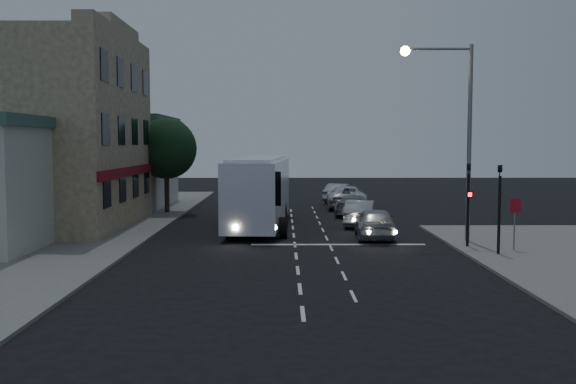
{
  "coord_description": "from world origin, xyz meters",
  "views": [
    {
      "loc": [
        -0.54,
        -27.16,
        4.63
      ],
      "look_at": [
        -0.29,
        5.03,
        2.2
      ],
      "focal_mm": 40.0,
      "sensor_mm": 36.0,
      "label": 1
    }
  ],
  "objects_px": {
    "tour_bus": "(260,189)",
    "car_extra": "(339,193)",
    "street_tree": "(166,146)",
    "car_sedan_c": "(346,197)",
    "car_suv": "(375,223)",
    "car_sedan_b": "(353,205)",
    "car_sedan_a": "(360,213)",
    "streetlight": "(455,120)",
    "traffic_signal_main": "(468,194)",
    "regulatory_sign": "(515,215)",
    "traffic_signal_side": "(500,198)"
  },
  "relations": [
    {
      "from": "car_suv",
      "to": "traffic_signal_side",
      "type": "bearing_deg",
      "value": 134.51
    },
    {
      "from": "tour_bus",
      "to": "car_sedan_a",
      "type": "bearing_deg",
      "value": 6.26
    },
    {
      "from": "car_sedan_b",
      "to": "street_tree",
      "type": "xyz_separation_m",
      "value": [
        -12.18,
        1.09,
        3.82
      ]
    },
    {
      "from": "car_suv",
      "to": "streetlight",
      "type": "distance_m",
      "value": 6.23
    },
    {
      "from": "regulatory_sign",
      "to": "streetlight",
      "type": "height_order",
      "value": "streetlight"
    },
    {
      "from": "car_extra",
      "to": "regulatory_sign",
      "type": "height_order",
      "value": "regulatory_sign"
    },
    {
      "from": "car_sedan_c",
      "to": "streetlight",
      "type": "bearing_deg",
      "value": 104.2
    },
    {
      "from": "car_sedan_c",
      "to": "traffic_signal_side",
      "type": "bearing_deg",
      "value": 104.93
    },
    {
      "from": "car_sedan_b",
      "to": "street_tree",
      "type": "relative_size",
      "value": 0.76
    },
    {
      "from": "street_tree",
      "to": "car_suv",
      "type": "bearing_deg",
      "value": -42.74
    },
    {
      "from": "tour_bus",
      "to": "traffic_signal_side",
      "type": "bearing_deg",
      "value": -40.07
    },
    {
      "from": "car_sedan_a",
      "to": "traffic_signal_main",
      "type": "xyz_separation_m",
      "value": [
        3.8,
        -7.91,
        1.69
      ]
    },
    {
      "from": "car_sedan_b",
      "to": "tour_bus",
      "type": "bearing_deg",
      "value": 57.57
    },
    {
      "from": "car_sedan_c",
      "to": "traffic_signal_side",
      "type": "relative_size",
      "value": 1.42
    },
    {
      "from": "tour_bus",
      "to": "streetlight",
      "type": "distance_m",
      "value": 11.66
    },
    {
      "from": "car_sedan_c",
      "to": "regulatory_sign",
      "type": "height_order",
      "value": "regulatory_sign"
    },
    {
      "from": "car_extra",
      "to": "streetlight",
      "type": "xyz_separation_m",
      "value": [
        3.42,
        -21.19,
        5.0
      ]
    },
    {
      "from": "tour_bus",
      "to": "traffic_signal_side",
      "type": "xyz_separation_m",
      "value": [
        10.14,
        -9.6,
        0.33
      ]
    },
    {
      "from": "car_suv",
      "to": "car_sedan_c",
      "type": "distance_m",
      "value": 14.88
    },
    {
      "from": "car_suv",
      "to": "regulatory_sign",
      "type": "xyz_separation_m",
      "value": [
        5.36,
        -4.04,
        0.83
      ]
    },
    {
      "from": "tour_bus",
      "to": "traffic_signal_main",
      "type": "relative_size",
      "value": 3.11
    },
    {
      "from": "car_sedan_a",
      "to": "car_sedan_c",
      "type": "distance_m",
      "value": 10.0
    },
    {
      "from": "traffic_signal_main",
      "to": "street_tree",
      "type": "height_order",
      "value": "street_tree"
    },
    {
      "from": "car_sedan_a",
      "to": "car_extra",
      "type": "height_order",
      "value": "car_extra"
    },
    {
      "from": "car_sedan_b",
      "to": "street_tree",
      "type": "height_order",
      "value": "street_tree"
    },
    {
      "from": "car_sedan_c",
      "to": "traffic_signal_main",
      "type": "height_order",
      "value": "traffic_signal_main"
    },
    {
      "from": "tour_bus",
      "to": "traffic_signal_side",
      "type": "height_order",
      "value": "traffic_signal_side"
    },
    {
      "from": "car_sedan_b",
      "to": "traffic_signal_main",
      "type": "xyz_separation_m",
      "value": [
        3.62,
        -13.16,
        1.74
      ]
    },
    {
      "from": "car_suv",
      "to": "car_sedan_a",
      "type": "xyz_separation_m",
      "value": [
        -0.14,
        4.89,
        -0.04
      ]
    },
    {
      "from": "car_suv",
      "to": "car_sedan_a",
      "type": "bearing_deg",
      "value": -84.97
    },
    {
      "from": "car_sedan_c",
      "to": "traffic_signal_side",
      "type": "xyz_separation_m",
      "value": [
        4.31,
        -19.88,
        1.61
      ]
    },
    {
      "from": "car_suv",
      "to": "car_sedan_b",
      "type": "xyz_separation_m",
      "value": [
        0.04,
        10.14,
        -0.09
      ]
    },
    {
      "from": "streetlight",
      "to": "street_tree",
      "type": "relative_size",
      "value": 1.45
    },
    {
      "from": "traffic_signal_main",
      "to": "traffic_signal_side",
      "type": "height_order",
      "value": "same"
    },
    {
      "from": "car_suv",
      "to": "streetlight",
      "type": "bearing_deg",
      "value": 158.25
    },
    {
      "from": "traffic_signal_main",
      "to": "streetlight",
      "type": "height_order",
      "value": "streetlight"
    },
    {
      "from": "traffic_signal_main",
      "to": "street_tree",
      "type": "bearing_deg",
      "value": 137.97
    },
    {
      "from": "car_sedan_b",
      "to": "regulatory_sign",
      "type": "relative_size",
      "value": 2.13
    },
    {
      "from": "traffic_signal_main",
      "to": "regulatory_sign",
      "type": "xyz_separation_m",
      "value": [
        1.7,
        -1.01,
        -0.82
      ]
    },
    {
      "from": "car_sedan_a",
      "to": "car_extra",
      "type": "bearing_deg",
      "value": -80.12
    },
    {
      "from": "traffic_signal_main",
      "to": "car_suv",
      "type": "bearing_deg",
      "value": 140.47
    },
    {
      "from": "streetlight",
      "to": "traffic_signal_main",
      "type": "bearing_deg",
      "value": -79.8
    },
    {
      "from": "tour_bus",
      "to": "car_extra",
      "type": "xyz_separation_m",
      "value": [
        5.76,
        14.98,
        -1.36
      ]
    },
    {
      "from": "tour_bus",
      "to": "car_extra",
      "type": "height_order",
      "value": "tour_bus"
    },
    {
      "from": "regulatory_sign",
      "to": "streetlight",
      "type": "bearing_deg",
      "value": 128.75
    },
    {
      "from": "tour_bus",
      "to": "car_sedan_b",
      "type": "bearing_deg",
      "value": 46.96
    },
    {
      "from": "car_extra",
      "to": "traffic_signal_side",
      "type": "xyz_separation_m",
      "value": [
        4.38,
        -24.59,
        1.68
      ]
    },
    {
      "from": "car_sedan_b",
      "to": "street_tree",
      "type": "distance_m",
      "value": 12.81
    },
    {
      "from": "street_tree",
      "to": "car_sedan_c",
      "type": "bearing_deg",
      "value": 16.68
    },
    {
      "from": "car_sedan_c",
      "to": "regulatory_sign",
      "type": "distance_m",
      "value": 19.66
    }
  ]
}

